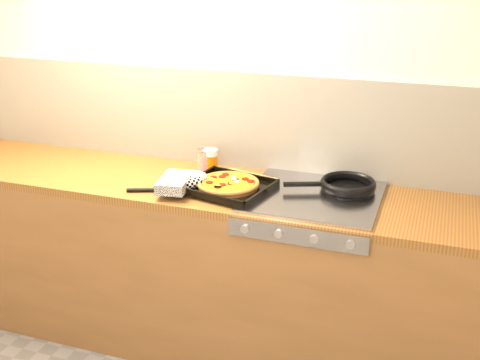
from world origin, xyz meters
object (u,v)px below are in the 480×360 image
at_px(pizza_on_tray, 214,183).
at_px(tomato_can, 206,160).
at_px(frying_pan, 347,186).
at_px(juice_glass, 211,161).

height_order(pizza_on_tray, tomato_can, tomato_can).
xyz_separation_m(frying_pan, juice_glass, (-0.70, 0.06, 0.02)).
height_order(pizza_on_tray, frying_pan, pizza_on_tray).
distance_m(tomato_can, juice_glass, 0.03).
bearing_deg(frying_pan, juice_glass, 175.42).
bearing_deg(pizza_on_tray, tomato_can, 120.34).
relative_size(frying_pan, juice_glass, 3.69).
distance_m(pizza_on_tray, frying_pan, 0.62).
bearing_deg(juice_glass, pizza_on_tray, -64.88).
distance_m(pizza_on_tray, juice_glass, 0.27).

